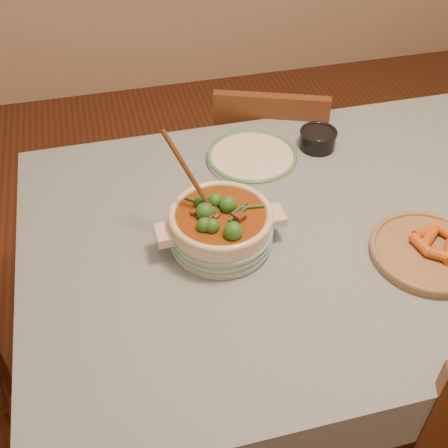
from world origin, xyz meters
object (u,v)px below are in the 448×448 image
Objects in this scene: fried_plate at (429,250)px; chair_far at (268,166)px; stew_casserole at (221,225)px; white_plate at (252,157)px; condiment_bowl at (318,138)px; dining_table at (334,245)px.

fried_plate is 0.89m from chair_far.
stew_casserole reaches higher than chair_far.
white_plate is 2.18× the size of condiment_bowl.
fried_plate is at bearing -79.80° from condiment_bowl.
stew_casserole is 0.52m from fried_plate.
chair_far is at bearing 62.02° from white_plate.
condiment_bowl is 0.53m from fried_plate.
chair_far reaches higher than fried_plate.
stew_casserole reaches higher than fried_plate.
white_plate is at bearing 61.29° from stew_casserole.
condiment_bowl is (0.22, 0.02, 0.02)m from white_plate.
chair_far reaches higher than dining_table.
dining_table is 0.27m from fried_plate.
dining_table is at bearing -101.71° from condiment_bowl.
fried_plate is (0.31, -0.50, 0.01)m from white_plate.
dining_table is at bearing -65.44° from white_plate.
dining_table is 2.01× the size of chair_far.
fried_plate is at bearing -19.20° from stew_casserole.
fried_plate is (0.49, -0.17, -0.05)m from stew_casserole.
condiment_bowl reaches higher than dining_table.
stew_casserole is 2.58× the size of condiment_bowl.
chair_far reaches higher than white_plate.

